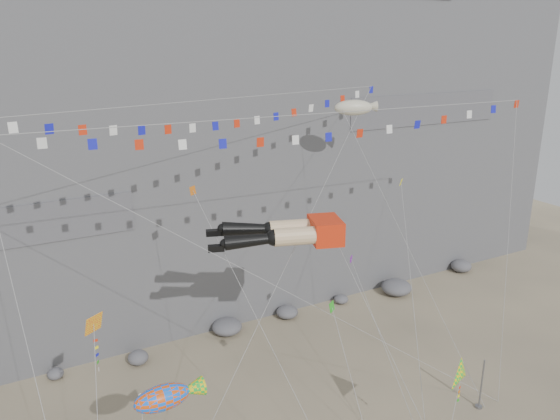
% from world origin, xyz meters
% --- Properties ---
extents(cliff, '(80.00, 28.00, 50.00)m').
position_xyz_m(cliff, '(0.00, 32.00, 25.00)').
color(cliff, slate).
rests_on(cliff, ground).
extents(talus_boulders, '(60.00, 3.00, 1.20)m').
position_xyz_m(talus_boulders, '(0.00, 17.00, 0.60)').
color(talus_boulders, slate).
rests_on(talus_boulders, ground).
extents(anchor_pole_right, '(0.12, 0.12, 3.78)m').
position_xyz_m(anchor_pole_right, '(11.41, -0.65, 1.89)').
color(anchor_pole_right, slate).
rests_on(anchor_pole_right, ground).
extents(legs_kite, '(8.57, 16.40, 18.69)m').
position_xyz_m(legs_kite, '(-0.60, 4.99, 13.20)').
color(legs_kite, red).
rests_on(legs_kite, ground).
extents(flag_banner_upper, '(28.72, 18.80, 28.71)m').
position_xyz_m(flag_banner_upper, '(-2.20, 10.62, 20.80)').
color(flag_banner_upper, red).
rests_on(flag_banner_upper, ground).
extents(flag_banner_lower, '(34.71, 7.07, 24.23)m').
position_xyz_m(flag_banner_lower, '(1.31, 5.59, 20.18)').
color(flag_banner_lower, red).
rests_on(flag_banner_lower, ground).
extents(harlequin_kite, '(2.67, 6.21, 13.09)m').
position_xyz_m(harlequin_kite, '(-12.90, 1.67, 11.80)').
color(harlequin_kite, '#F7321B').
rests_on(harlequin_kite, ground).
extents(fish_windsock, '(4.46, 4.81, 9.55)m').
position_xyz_m(fish_windsock, '(-10.52, -0.41, 8.29)').
color(fish_windsock, '#E94C0B').
rests_on(fish_windsock, ground).
extents(delta_kite, '(5.43, 3.34, 8.66)m').
position_xyz_m(delta_kite, '(5.12, -4.21, 6.74)').
color(delta_kite, yellow).
rests_on(delta_kite, ground).
extents(blimp_windsock, '(4.61, 14.81, 23.70)m').
position_xyz_m(blimp_windsock, '(9.32, 12.52, 19.38)').
color(blimp_windsock, beige).
rests_on(blimp_windsock, ground).
extents(small_kite_a, '(3.58, 17.14, 22.64)m').
position_xyz_m(small_kite_a, '(-4.99, 9.29, 15.04)').
color(small_kite_a, orange).
rests_on(small_kite_a, ground).
extents(small_kite_b, '(2.86, 13.39, 16.24)m').
position_xyz_m(small_kite_b, '(5.11, 6.10, 9.57)').
color(small_kite_b, purple).
rests_on(small_kite_b, ground).
extents(small_kite_c, '(1.23, 7.61, 12.13)m').
position_xyz_m(small_kite_c, '(-0.23, 0.66, 9.90)').
color(small_kite_c, green).
rests_on(small_kite_c, ground).
extents(small_kite_d, '(9.40, 15.09, 22.24)m').
position_xyz_m(small_kite_d, '(9.91, 7.07, 14.15)').
color(small_kite_d, '#FFF115').
rests_on(small_kite_d, ground).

